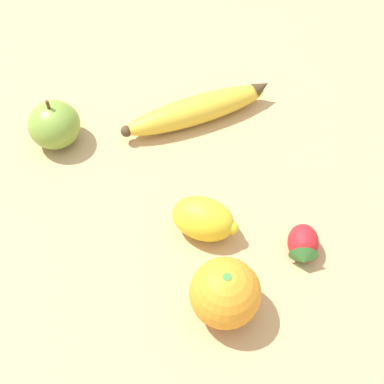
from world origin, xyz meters
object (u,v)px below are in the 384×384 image
(lemon, at_px, (204,219))
(orange, at_px, (225,293))
(strawberry, at_px, (303,245))
(banana, at_px, (198,110))
(apple, at_px, (54,125))

(lemon, bearing_deg, orange, -20.87)
(orange, relative_size, strawberry, 1.26)
(banana, bearing_deg, apple, 168.85)
(apple, height_order, lemon, apple)
(orange, xyz_separation_m, lemon, (-0.10, 0.04, -0.01))
(orange, xyz_separation_m, apple, (-0.34, -0.05, -0.01))
(strawberry, distance_m, lemon, 0.12)
(banana, height_order, strawberry, banana)
(banana, bearing_deg, lemon, -110.79)
(banana, height_order, apple, apple)
(strawberry, xyz_separation_m, apple, (-0.33, -0.17, 0.01))
(banana, xyz_separation_m, lemon, (0.16, -0.10, 0.01))
(apple, relative_size, lemon, 0.82)
(orange, bearing_deg, strawberry, 93.67)
(orange, distance_m, apple, 0.34)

